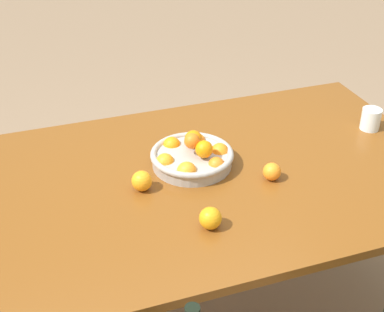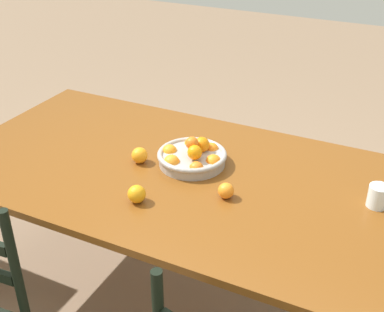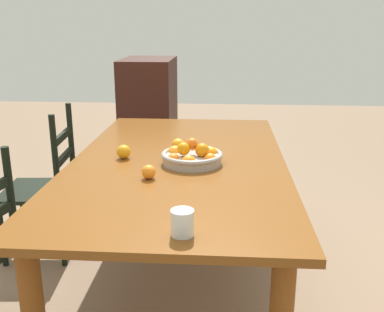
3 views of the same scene
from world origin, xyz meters
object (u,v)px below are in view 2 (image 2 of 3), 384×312
at_px(orange_loose_0, 140,155).
at_px(drinking_glass, 378,196).
at_px(orange_loose_2, 137,194).
at_px(dining_table, 171,188).
at_px(fruit_bowl, 192,156).
at_px(orange_loose_1, 226,191).

distance_m(orange_loose_0, drinking_glass, 1.02).
relative_size(orange_loose_0, drinking_glass, 0.80).
bearing_deg(orange_loose_2, dining_table, -88.56).
bearing_deg(orange_loose_2, fruit_bowl, -100.22).
relative_size(fruit_bowl, orange_loose_2, 4.28).
xyz_separation_m(dining_table, orange_loose_0, (0.14, 0.02, 0.14)).
bearing_deg(fruit_bowl, orange_loose_2, 79.78).
height_order(dining_table, drinking_glass, drinking_glass).
height_order(orange_loose_0, orange_loose_2, same).
relative_size(orange_loose_2, drinking_glass, 0.81).
height_order(dining_table, orange_loose_1, orange_loose_1).
xyz_separation_m(dining_table, drinking_glass, (-0.86, -0.10, 0.15)).
distance_m(fruit_bowl, orange_loose_2, 0.37).
height_order(dining_table, orange_loose_0, orange_loose_0).
bearing_deg(drinking_glass, fruit_bowl, 1.73).
relative_size(dining_table, orange_loose_0, 27.51).
distance_m(orange_loose_2, drinking_glass, 0.94).
distance_m(fruit_bowl, drinking_glass, 0.79).
height_order(orange_loose_1, orange_loose_2, orange_loose_2).
bearing_deg(orange_loose_0, fruit_bowl, -157.04).
xyz_separation_m(dining_table, orange_loose_1, (-0.31, 0.11, 0.14)).
bearing_deg(drinking_glass, orange_loose_1, 20.41).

